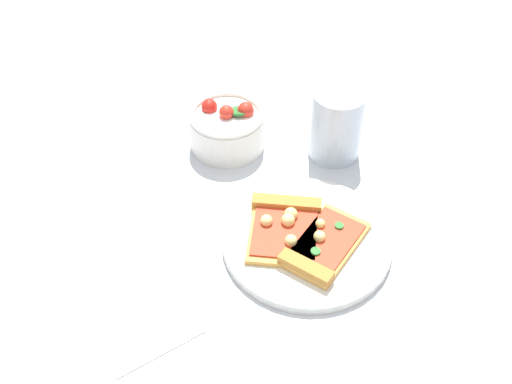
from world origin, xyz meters
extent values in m
plane|color=silver|center=(0.00, 0.00, 0.00)|extent=(2.40, 2.40, 0.00)
cylinder|color=silver|center=(0.01, -0.04, 0.01)|extent=(0.23, 0.23, 0.01)
cube|color=gold|center=(0.00, -0.02, 0.02)|extent=(0.15, 0.14, 0.01)
cube|color=#B77A33|center=(0.04, 0.01, 0.02)|extent=(0.06, 0.10, 0.02)
cube|color=red|center=(0.00, -0.02, 0.02)|extent=(0.13, 0.12, 0.00)
sphere|color=#EAD172|center=(0.02, -0.01, 0.03)|extent=(0.02, 0.02, 0.02)
sphere|color=#F2D87F|center=(0.01, -0.01, 0.03)|extent=(0.02, 0.02, 0.02)
sphere|color=#F2D87F|center=(-0.01, 0.01, 0.03)|extent=(0.02, 0.02, 0.02)
sphere|color=#F2D87F|center=(-0.02, -0.04, 0.03)|extent=(0.02, 0.02, 0.02)
cube|color=gold|center=(0.01, -0.07, 0.02)|extent=(0.13, 0.08, 0.01)
cube|color=#B77A33|center=(-0.04, -0.07, 0.02)|extent=(0.02, 0.07, 0.02)
cube|color=red|center=(0.01, -0.07, 0.02)|extent=(0.11, 0.07, 0.00)
sphere|color=#EAD172|center=(0.03, -0.05, 0.03)|extent=(0.01, 0.01, 0.01)
cylinder|color=#2D722D|center=(0.05, -0.07, 0.03)|extent=(0.01, 0.01, 0.00)
cylinder|color=#2D722D|center=(-0.01, -0.07, 0.03)|extent=(0.01, 0.01, 0.00)
sphere|color=#F2D87F|center=(0.01, -0.06, 0.03)|extent=(0.02, 0.02, 0.02)
cylinder|color=white|center=(0.12, 0.17, 0.03)|extent=(0.12, 0.12, 0.06)
torus|color=white|center=(0.12, 0.17, 0.06)|extent=(0.12, 0.12, 0.01)
sphere|color=red|center=(0.14, 0.15, 0.06)|extent=(0.03, 0.03, 0.03)
sphere|color=red|center=(0.12, 0.17, 0.07)|extent=(0.02, 0.02, 0.02)
sphere|color=red|center=(0.12, 0.20, 0.06)|extent=(0.03, 0.03, 0.03)
cylinder|color=#2D722D|center=(0.14, 0.16, 0.06)|extent=(0.05, 0.05, 0.01)
cylinder|color=silver|center=(0.20, 0.02, 0.06)|extent=(0.08, 0.08, 0.12)
cylinder|color=black|center=(0.20, 0.02, 0.05)|extent=(0.07, 0.07, 0.09)
cube|color=white|center=(0.22, 0.02, 0.08)|extent=(0.03, 0.03, 0.02)
cube|color=white|center=(0.19, 0.04, 0.09)|extent=(0.03, 0.03, 0.02)
cube|color=silver|center=(-0.21, 0.07, 0.00)|extent=(0.16, 0.17, 0.00)
camera|label=1|loc=(-0.48, -0.30, 0.66)|focal=43.47mm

